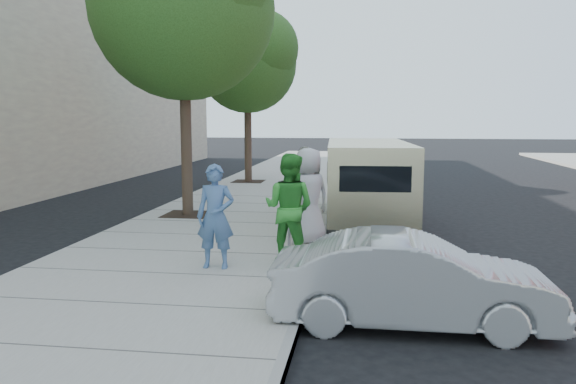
% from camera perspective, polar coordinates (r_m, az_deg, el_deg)
% --- Properties ---
extents(ground, '(120.00, 120.00, 0.00)m').
position_cam_1_polar(ground, '(12.04, -3.17, -5.20)').
color(ground, black).
rests_on(ground, ground).
extents(sidewalk, '(5.00, 60.00, 0.15)m').
position_cam_1_polar(sidewalk, '(12.25, -7.79, -4.68)').
color(sidewalk, gray).
rests_on(sidewalk, ground).
extents(curb_face, '(0.12, 60.00, 0.16)m').
position_cam_1_polar(curb_face, '(11.83, 3.71, -5.06)').
color(curb_face, gray).
rests_on(curb_face, ground).
extents(tree_near, '(4.62, 4.60, 7.53)m').
position_cam_1_polar(tree_near, '(14.91, -10.45, 18.63)').
color(tree_near, black).
rests_on(tree_near, sidewalk).
extents(tree_far, '(3.92, 3.80, 6.49)m').
position_cam_1_polar(tree_far, '(22.10, -4.04, 13.37)').
color(tree_far, black).
rests_on(tree_far, sidewalk).
extents(parking_meter, '(0.29, 0.18, 1.33)m').
position_cam_1_polar(parking_meter, '(10.61, 0.11, -0.80)').
color(parking_meter, gray).
rests_on(parking_meter, sidewalk).
extents(van, '(2.17, 5.68, 2.07)m').
position_cam_1_polar(van, '(13.84, 8.04, 1.02)').
color(van, beige).
rests_on(van, ground).
extents(sedan, '(3.60, 1.26, 1.19)m').
position_cam_1_polar(sedan, '(7.43, 12.54, -8.82)').
color(sedan, '#9EA2A5').
rests_on(sedan, ground).
extents(person_officer, '(0.65, 0.44, 1.75)m').
position_cam_1_polar(person_officer, '(9.45, -7.37, -2.47)').
color(person_officer, '#466895').
rests_on(person_officer, sidewalk).
extents(person_green_shirt, '(1.07, 0.93, 1.90)m').
position_cam_1_polar(person_green_shirt, '(9.79, 0.11, -1.60)').
color(person_green_shirt, green).
rests_on(person_green_shirt, sidewalk).
extents(person_gray_shirt, '(1.12, 1.07, 1.93)m').
position_cam_1_polar(person_gray_shirt, '(11.05, 2.08, -0.48)').
color(person_gray_shirt, '#B3B3B5').
rests_on(person_gray_shirt, sidewalk).
extents(person_striped_polo, '(1.05, 1.10, 1.83)m').
position_cam_1_polar(person_striped_polo, '(13.58, 1.85, 0.84)').
color(person_striped_polo, gray).
rests_on(person_striped_polo, sidewalk).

